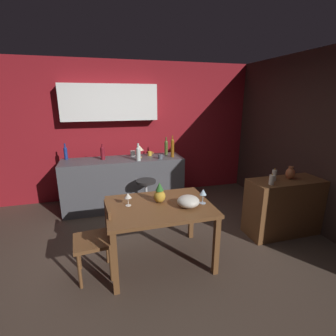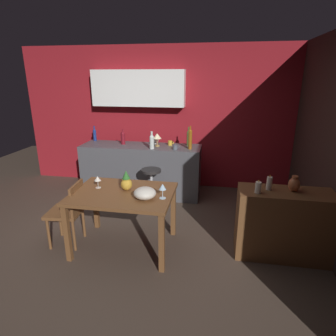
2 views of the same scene
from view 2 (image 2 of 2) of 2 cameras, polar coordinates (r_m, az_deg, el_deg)
name	(u,v)px [view 2 (image 2 of 2)]	position (r m, az deg, el deg)	size (l,w,h in m)	color
ground_plane	(124,236)	(3.96, -8.79, -13.45)	(9.00, 9.00, 0.00)	#47382D
wall_kitchen_back	(153,112)	(5.43, -3.02, 11.21)	(5.20, 0.33, 2.60)	maroon
dining_table	(123,199)	(3.45, -9.04, -6.24)	(1.20, 0.88, 0.74)	brown
kitchen_counter	(141,170)	(5.11, -5.38, -0.37)	(2.10, 0.60, 0.90)	#4C4C51
sideboard_cabinet	(285,224)	(3.62, 22.51, -10.45)	(1.10, 0.44, 0.82)	brown
chair_near_window	(69,210)	(3.77, -19.31, -8.06)	(0.44, 0.44, 0.82)	brown
bar_stool	(151,187)	(4.60, -3.37, -3.85)	(0.34, 0.34, 0.64)	#262323
wine_glass_left	(98,179)	(3.57, -14.03, -2.15)	(0.08, 0.08, 0.15)	silver
wine_glass_right	(163,187)	(3.16, -1.10, -3.91)	(0.08, 0.08, 0.17)	silver
pineapple_centerpiece	(126,182)	(3.44, -8.40, -2.79)	(0.14, 0.14, 0.25)	gold
fruit_bowl	(145,193)	(3.19, -4.71, -5.09)	(0.25, 0.25, 0.13)	beige
wine_bottle_clear	(152,141)	(4.71, -3.30, 5.46)	(0.08, 0.08, 0.30)	silver
wine_bottle_olive	(188,138)	(4.93, 4.16, 6.16)	(0.06, 0.06, 0.33)	#475623
wine_bottle_amber	(190,139)	(4.69, 4.50, 5.95)	(0.06, 0.06, 0.39)	#8C5114
wine_bottle_ruby	(123,137)	(5.10, -9.08, 6.14)	(0.07, 0.07, 0.27)	maroon
wine_bottle_cobalt	(95,134)	(5.49, -14.59, 6.60)	(0.06, 0.06, 0.28)	navy
cup_mustard	(170,143)	(4.97, 0.44, 5.08)	(0.11, 0.07, 0.08)	gold
cup_slate	(175,147)	(4.68, 1.47, 4.22)	(0.11, 0.08, 0.08)	#515660
cup_white	(154,141)	(5.09, -2.83, 5.45)	(0.13, 0.09, 0.10)	white
counter_lamp	(157,137)	(4.87, -2.21, 6.34)	(0.15, 0.15, 0.22)	#A58447
pillar_candle_tall	(269,183)	(3.41, 19.75, -2.92)	(0.06, 0.06, 0.18)	white
pillar_candle_short	(258,187)	(3.28, 17.74, -3.76)	(0.07, 0.07, 0.15)	white
vase_copper	(294,184)	(3.47, 24.11, -2.99)	(0.13, 0.13, 0.18)	#B26038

